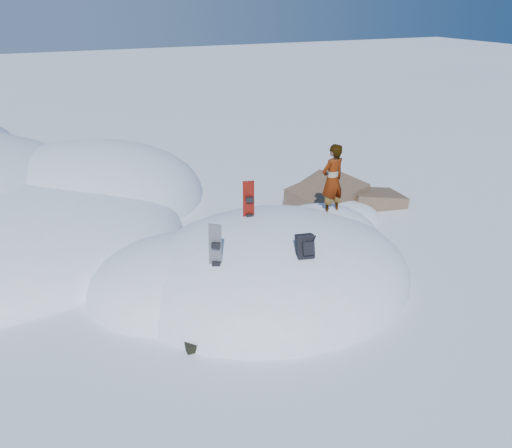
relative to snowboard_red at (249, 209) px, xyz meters
name	(u,v)px	position (x,y,z in m)	size (l,w,h in m)	color
ground	(273,278)	(0.31, -0.74, -1.61)	(120.00, 120.00, 0.00)	white
snow_mound	(262,275)	(0.14, -0.51, -1.61)	(8.00, 6.00, 3.00)	white
rock_outcrop	(335,210)	(4.03, 2.26, -1.60)	(4.68, 4.41, 1.68)	brown
snowboard_red	(249,209)	(0.00, 0.00, 0.00)	(0.28, 0.18, 1.50)	#B91609
snowboard_dark	(216,256)	(-1.43, -1.56, -0.21)	(0.29, 0.28, 1.46)	black
backpack	(305,246)	(0.37, -2.16, -0.07)	(0.43, 0.50, 0.60)	black
gear_pile	(201,339)	(-2.11, -2.45, -1.51)	(0.79, 0.59, 0.22)	black
person	(332,180)	(2.31, -0.07, 0.44)	(0.69, 0.46, 1.90)	slate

